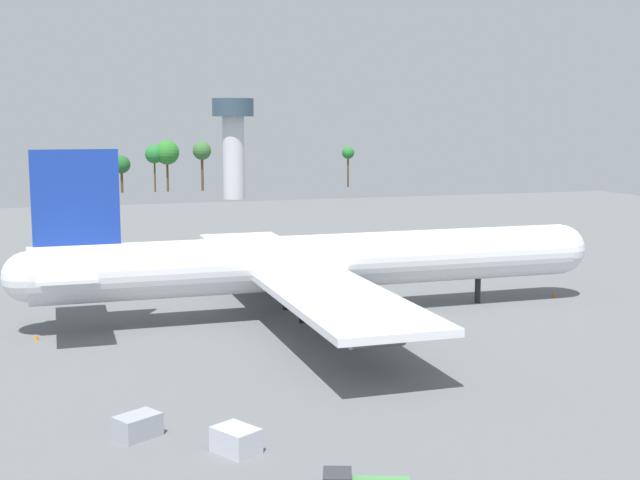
# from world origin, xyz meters

# --- Properties ---
(ground_plane) EXTENTS (271.89, 271.89, 0.00)m
(ground_plane) POSITION_xyz_m (0.00, 0.00, 0.00)
(ground_plane) COLOR slate
(cargo_airplane) EXTENTS (67.97, 61.80, 18.92)m
(cargo_airplane) POSITION_xyz_m (-0.42, 0.00, 5.95)
(cargo_airplane) COLOR silver
(cargo_airplane) RESTS_ON ground_plane
(baggage_tug) EXTENTS (4.24, 3.57, 2.15)m
(baggage_tug) POSITION_xyz_m (20.06, 42.21, 1.17)
(baggage_tug) COLOR yellow
(baggage_tug) RESTS_ON ground_plane
(cargo_container_fore) EXTENTS (3.58, 3.24, 1.60)m
(cargo_container_fore) POSITION_xyz_m (-23.49, -32.05, 0.80)
(cargo_container_fore) COLOR #999EA8
(cargo_container_fore) RESTS_ON ground_plane
(cargo_container_aft) EXTENTS (3.34, 3.64, 1.68)m
(cargo_container_aft) POSITION_xyz_m (-17.54, -36.80, 0.84)
(cargo_container_aft) COLOR #B7BCC6
(cargo_container_aft) RESTS_ON ground_plane
(safety_cone_nose) EXTENTS (0.46, 0.46, 0.65)m
(safety_cone_nose) POSITION_xyz_m (30.59, 0.00, 0.33)
(safety_cone_nose) COLOR orange
(safety_cone_nose) RESTS_ON ground_plane
(safety_cone_tail) EXTENTS (0.46, 0.46, 0.66)m
(safety_cone_tail) POSITION_xyz_m (-30.59, -2.35, 0.33)
(safety_cone_tail) COLOR orange
(safety_cone_tail) RESTS_ON ground_plane
(control_tower) EXTENTS (11.54, 11.54, 27.93)m
(control_tower) POSITION_xyz_m (20.33, 143.67, 17.59)
(control_tower) COLOR silver
(control_tower) RESTS_ON ground_plane
(tree_line_backdrop) EXTENTS (78.07, 7.52, 15.84)m
(tree_line_backdrop) POSITION_xyz_m (9.16, 174.46, 11.33)
(tree_line_backdrop) COLOR #51381E
(tree_line_backdrop) RESTS_ON ground_plane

